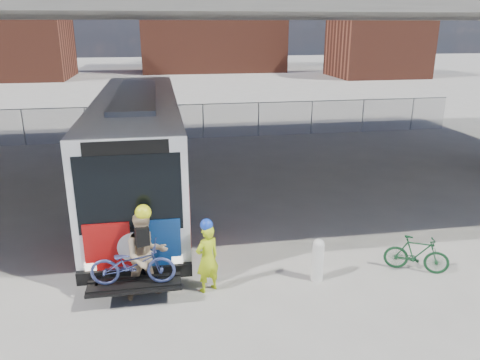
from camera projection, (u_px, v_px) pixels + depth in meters
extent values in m
plane|color=#9E9991|center=(210.00, 232.00, 13.70)|extent=(160.00, 160.00, 0.00)
cube|color=silver|center=(139.00, 144.00, 15.73)|extent=(2.55, 12.00, 3.20)
cube|color=black|center=(138.00, 123.00, 15.99)|extent=(2.61, 11.00, 1.28)
cube|color=black|center=(129.00, 193.00, 10.04)|extent=(2.24, 0.12, 1.76)
cube|color=black|center=(126.00, 147.00, 9.72)|extent=(1.78, 0.12, 0.30)
cube|color=black|center=(135.00, 273.00, 10.55)|extent=(2.55, 0.20, 0.30)
cube|color=#9D0C0C|center=(108.00, 248.00, 10.28)|extent=(1.00, 0.08, 1.20)
cube|color=navy|center=(158.00, 245.00, 10.46)|extent=(1.00, 0.08, 1.20)
cylinder|color=silver|center=(133.00, 247.00, 10.35)|extent=(0.70, 0.06, 0.70)
cube|color=gray|center=(136.00, 95.00, 15.20)|extent=(1.28, 7.20, 0.14)
cube|color=black|center=(135.00, 285.00, 10.08)|extent=(2.00, 0.70, 0.06)
cylinder|color=black|center=(91.00, 243.00, 11.88)|extent=(0.30, 1.00, 1.00)
cylinder|color=black|center=(183.00, 236.00, 12.26)|extent=(0.30, 1.00, 1.00)
cylinder|color=black|center=(117.00, 155.00, 19.92)|extent=(0.30, 1.00, 1.00)
cylinder|color=black|center=(171.00, 153.00, 20.30)|extent=(0.30, 1.00, 1.00)
cube|color=#9D0C0C|center=(85.00, 206.00, 12.17)|extent=(0.06, 2.60, 1.70)
cube|color=navy|center=(93.00, 186.00, 13.66)|extent=(0.06, 1.40, 1.70)
cube|color=#9D0C0C|center=(186.00, 200.00, 12.59)|extent=(0.06, 2.60, 1.70)
cube|color=navy|center=(182.00, 181.00, 14.09)|extent=(0.06, 1.40, 1.70)
imported|color=#38437C|center=(133.00, 264.00, 9.92)|extent=(1.84, 0.78, 0.94)
cylinder|color=gray|center=(23.00, 128.00, 23.33)|extent=(0.06, 0.06, 1.80)
cylinder|color=gray|center=(106.00, 125.00, 23.98)|extent=(0.06, 0.06, 1.80)
cylinder|color=gray|center=(184.00, 122.00, 24.63)|extent=(0.06, 0.06, 1.80)
cylinder|color=gray|center=(258.00, 120.00, 25.28)|extent=(0.06, 0.06, 1.80)
cylinder|color=gray|center=(329.00, 117.00, 25.93)|extent=(0.06, 0.06, 1.80)
cylinder|color=gray|center=(396.00, 115.00, 26.58)|extent=(0.06, 0.06, 1.80)
plane|color=gray|center=(184.00, 122.00, 24.63)|extent=(30.00, 0.00, 30.00)
cube|color=gray|center=(184.00, 105.00, 24.34)|extent=(30.00, 0.05, 0.04)
cube|color=brown|center=(0.00, 32.00, 51.26)|extent=(14.00, 10.00, 10.00)
cube|color=brown|center=(210.00, 23.00, 61.39)|extent=(18.00, 12.00, 12.00)
cube|color=brown|center=(378.00, 41.00, 53.73)|extent=(10.00, 8.00, 8.00)
cylinder|color=silver|center=(318.00, 262.00, 10.99)|extent=(0.28, 0.28, 0.93)
sphere|color=silver|center=(319.00, 245.00, 10.85)|extent=(0.28, 0.28, 0.28)
imported|color=#C5E117|center=(207.00, 259.00, 10.46)|extent=(0.70, 0.61, 1.61)
sphere|color=blue|center=(207.00, 225.00, 10.20)|extent=(0.28, 0.28, 0.28)
imported|color=tan|center=(146.00, 256.00, 10.18)|extent=(1.15, 1.00, 1.99)
sphere|color=#F0F81A|center=(143.00, 212.00, 9.86)|extent=(0.35, 0.35, 0.35)
cube|color=black|center=(142.00, 237.00, 9.83)|extent=(0.31, 0.23, 0.40)
imported|color=#154222|center=(417.00, 254.00, 11.40)|extent=(1.56, 1.09, 0.92)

